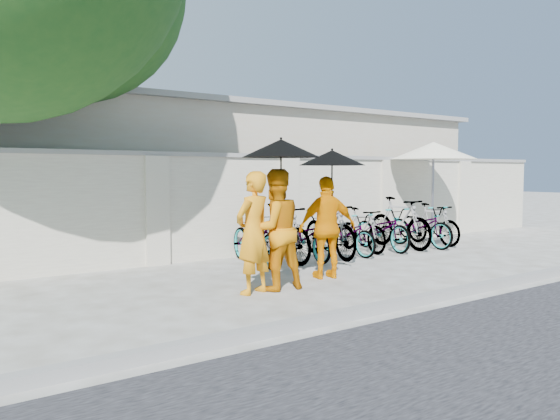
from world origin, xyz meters
TOP-DOWN VIEW (x-y plane):
  - ground at (0.00, 0.00)m, footprint 80.00×80.00m
  - kerb at (0.00, -1.70)m, footprint 40.00×0.16m
  - compound_wall at (1.00, 3.20)m, footprint 20.00×0.30m
  - building_behind at (2.00, 7.00)m, footprint 14.00×6.00m
  - monk_left at (-0.82, 0.08)m, footprint 0.72×0.58m
  - monk_center at (-0.42, 0.12)m, footprint 0.90×0.73m
  - parasol_center at (-0.37, 0.04)m, footprint 1.12×1.12m
  - monk_right at (0.75, 0.33)m, footprint 1.04×0.66m
  - parasol_right at (0.77, 0.25)m, footprint 1.05×1.05m
  - patio_umbrella at (5.73, 2.28)m, footprint 2.20×2.20m
  - bike_0 at (0.51, 2.08)m, footprint 0.89×1.95m
  - bike_1 at (1.05, 2.03)m, footprint 0.53×1.85m
  - bike_2 at (1.60, 1.96)m, footprint 0.80×1.80m
  - bike_3 at (2.14, 1.90)m, footprint 0.77×1.91m
  - bike_4 at (2.68, 1.97)m, footprint 0.59×1.66m
  - bike_5 at (3.22, 2.09)m, footprint 0.60×1.61m
  - bike_6 at (3.76, 2.02)m, footprint 0.82×1.85m
  - bike_7 at (4.30, 2.02)m, footprint 0.65×1.94m
  - bike_8 at (4.84, 1.89)m, footprint 0.64×1.81m
  - bike_9 at (5.38, 1.96)m, footprint 0.57×1.65m

SIDE VIEW (x-z plane):
  - ground at x=0.00m, z-range 0.00..0.00m
  - kerb at x=0.00m, z-range 0.00..0.12m
  - bike_4 at x=2.68m, z-range 0.00..0.87m
  - bike_2 at x=1.60m, z-range 0.00..0.92m
  - bike_6 at x=3.76m, z-range 0.00..0.94m
  - bike_5 at x=3.22m, z-range 0.00..0.95m
  - bike_8 at x=4.84m, z-range 0.00..0.95m
  - bike_9 at x=5.38m, z-range 0.00..0.97m
  - bike_0 at x=0.51m, z-range 0.00..0.99m
  - bike_1 at x=1.05m, z-range 0.00..1.11m
  - bike_3 at x=2.14m, z-range 0.00..1.11m
  - bike_7 at x=4.30m, z-range 0.00..1.15m
  - monk_right at x=0.75m, z-range 0.00..1.64m
  - monk_left at x=-0.82m, z-range 0.00..1.72m
  - monk_center at x=-0.42m, z-range 0.00..1.75m
  - compound_wall at x=1.00m, z-range 0.00..2.00m
  - building_behind at x=2.00m, z-range 0.00..3.20m
  - parasol_right at x=0.77m, z-range 1.37..2.49m
  - parasol_center at x=-0.37m, z-range 1.45..2.63m
  - patio_umbrella at x=5.73m, z-range 0.98..3.40m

